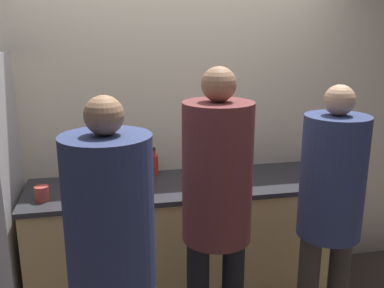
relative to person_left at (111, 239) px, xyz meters
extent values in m
cube|color=beige|center=(0.56, 1.39, 0.22)|extent=(5.20, 0.06, 2.60)
cube|color=tan|center=(0.56, 1.06, -0.63)|extent=(2.24, 0.67, 0.90)
cube|color=#28282D|center=(0.56, 1.06, -0.16)|extent=(2.27, 0.70, 0.03)
cylinder|color=navy|center=(0.00, 0.00, 0.13)|extent=(0.41, 0.41, 0.74)
sphere|color=#936B4C|center=(0.00, 0.00, 0.58)|extent=(0.18, 0.18, 0.18)
cylinder|color=brown|center=(0.58, 0.28, 0.19)|extent=(0.38, 0.38, 0.77)
sphere|color=#936B4C|center=(0.58, 0.28, 0.67)|extent=(0.18, 0.18, 0.18)
cylinder|color=navy|center=(1.28, 0.29, 0.11)|extent=(0.37, 0.37, 0.73)
sphere|color=tan|center=(1.28, 0.29, 0.56)|extent=(0.17, 0.17, 0.17)
cylinder|color=beige|center=(0.71, 0.90, -0.10)|extent=(0.36, 0.36, 0.08)
ellipsoid|color=yellow|center=(0.76, 0.90, -0.05)|extent=(0.15, 0.12, 0.04)
cylinder|color=#3D424C|center=(0.97, 1.28, -0.08)|extent=(0.13, 0.13, 0.13)
cylinder|color=#99754C|center=(0.95, 1.28, 0.04)|extent=(0.01, 0.06, 0.25)
cylinder|color=#99754C|center=(0.98, 1.29, 0.04)|extent=(0.03, 0.05, 0.25)
cylinder|color=#99754C|center=(0.97, 1.27, 0.04)|extent=(0.05, 0.01, 0.25)
cylinder|color=red|center=(0.35, 1.28, -0.07)|extent=(0.07, 0.07, 0.15)
cylinder|color=red|center=(0.35, 1.28, 0.03)|extent=(0.03, 0.03, 0.05)
cylinder|color=black|center=(0.35, 1.28, 0.06)|extent=(0.03, 0.03, 0.02)
cylinder|color=#A33D33|center=(-0.43, 0.90, -0.09)|extent=(0.09, 0.09, 0.10)
camera|label=1|loc=(0.01, -1.84, 0.94)|focal=40.00mm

